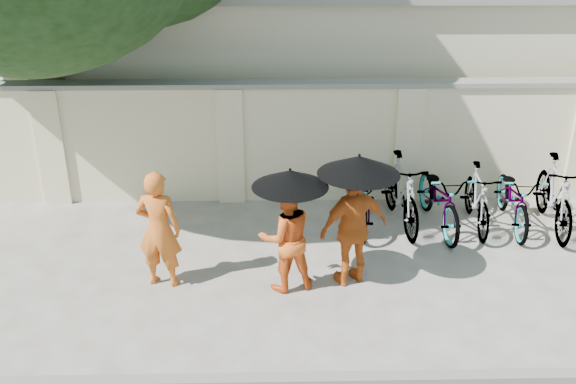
{
  "coord_description": "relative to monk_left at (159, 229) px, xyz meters",
  "views": [
    {
      "loc": [
        -0.25,
        -7.14,
        4.72
      ],
      "look_at": [
        -0.07,
        0.95,
        1.1
      ],
      "focal_mm": 40.0,
      "sensor_mm": 36.0,
      "label": 1
    }
  ],
  "objects": [
    {
      "name": "monk_left",
      "position": [
        0.0,
        0.0,
        0.0
      ],
      "size": [
        0.66,
        0.49,
        1.65
      ],
      "primitive_type": "imported",
      "rotation": [
        0.0,
        0.0,
        2.98
      ],
      "color": "#CC601D",
      "rests_on": "ground"
    },
    {
      "name": "building_behind",
      "position": [
        3.79,
        6.61,
        0.78
      ],
      "size": [
        14.0,
        6.0,
        3.2
      ],
      "primitive_type": "cube",
      "color": "#C4BA8F",
      "rests_on": "ground"
    },
    {
      "name": "parasol_right",
      "position": [
        2.59,
        -0.09,
        0.93
      ],
      "size": [
        1.05,
        1.05,
        0.94
      ],
      "color": "black",
      "rests_on": "ground"
    },
    {
      "name": "kerb",
      "position": [
        1.79,
        -2.09,
        -0.76
      ],
      "size": [
        40.0,
        0.16,
        0.12
      ],
      "primitive_type": "cube",
      "color": "slate",
      "rests_on": "ground"
    },
    {
      "name": "bike_1",
      "position": [
        3.54,
        1.69,
        -0.25
      ],
      "size": [
        0.71,
        1.95,
        1.14
      ],
      "primitive_type": "imported",
      "rotation": [
        0.0,
        0.0,
        0.09
      ],
      "color": "#A8A8A8",
      "rests_on": "ground"
    },
    {
      "name": "bike_5",
      "position": [
        5.92,
        1.52,
        -0.25
      ],
      "size": [
        0.77,
        1.96,
        1.15
      ],
      "primitive_type": "imported",
      "rotation": [
        0.0,
        0.0,
        -0.12
      ],
      "color": "#A8A8A8",
      "rests_on": "ground"
    },
    {
      "name": "bike_4",
      "position": [
        5.33,
        1.62,
        -0.34
      ],
      "size": [
        0.8,
        1.88,
        0.96
      ],
      "primitive_type": "imported",
      "rotation": [
        0.0,
        0.0,
        -0.09
      ],
      "color": "#A8A8A8",
      "rests_on": "ground"
    },
    {
      "name": "bike_3",
      "position": [
        4.73,
        1.59,
        -0.32
      ],
      "size": [
        0.6,
        1.7,
        1.0
      ],
      "primitive_type": "imported",
      "rotation": [
        0.0,
        0.0,
        -0.08
      ],
      "color": "#A8A8A8",
      "rests_on": "ground"
    },
    {
      "name": "monk_right",
      "position": [
        2.57,
        -0.01,
        0.0
      ],
      "size": [
        1.05,
        0.74,
        1.65
      ],
      "primitive_type": "imported",
      "rotation": [
        0.0,
        0.0,
        3.53
      ],
      "color": "#C1581A",
      "rests_on": "ground"
    },
    {
      "name": "bike_2",
      "position": [
        4.13,
        1.59,
        -0.31
      ],
      "size": [
        0.82,
        1.99,
        1.02
      ],
      "primitive_type": "imported",
      "rotation": [
        0.0,
        0.0,
        0.07
      ],
      "color": "#A8A8A8",
      "rests_on": "ground"
    },
    {
      "name": "compound_wall",
      "position": [
        2.79,
        2.81,
        0.18
      ],
      "size": [
        20.0,
        0.3,
        2.0
      ],
      "primitive_type": "cube",
      "color": "beige",
      "rests_on": "ground"
    },
    {
      "name": "parasol_center",
      "position": [
        1.73,
        -0.21,
        0.8
      ],
      "size": [
        0.97,
        0.97,
        0.88
      ],
      "color": "black",
      "rests_on": "ground"
    },
    {
      "name": "ground",
      "position": [
        1.79,
        -0.39,
        -0.82
      ],
      "size": [
        80.0,
        80.0,
        0.0
      ],
      "primitive_type": "plane",
      "color": "#A4A094"
    },
    {
      "name": "bike_0",
      "position": [
        2.94,
        1.72,
        -0.34
      ],
      "size": [
        0.78,
        1.88,
        0.97
      ],
      "primitive_type": "imported",
      "rotation": [
        0.0,
        0.0,
        -0.07
      ],
      "color": "#A8A8A8",
      "rests_on": "ground"
    },
    {
      "name": "monk_center",
      "position": [
        1.68,
        -0.13,
        -0.06
      ],
      "size": [
        0.86,
        0.75,
        1.52
      ],
      "primitive_type": "imported",
      "rotation": [
        0.0,
        0.0,
        3.41
      ],
      "color": "#E15C1C",
      "rests_on": "ground"
    }
  ]
}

